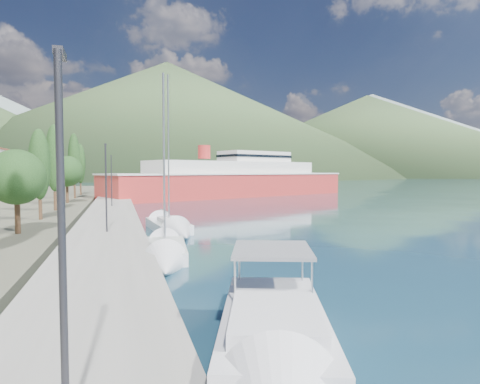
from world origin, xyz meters
name	(u,v)px	position (x,y,z in m)	size (l,w,h in m)	color
ground	(145,186)	(0.00, 120.00, 0.00)	(1400.00, 1400.00, 0.00)	#183A4C
quay	(110,220)	(-9.00, 26.00, 0.40)	(5.00, 88.00, 0.80)	gray
hills_far	(214,126)	(138.59, 618.73, 77.39)	(1480.00, 900.00, 180.00)	gray
hills_near	(230,126)	(98.04, 372.50, 49.18)	(1010.00, 520.00, 115.00)	#3A532E
tree_row	(51,164)	(-14.80, 32.32, 5.66)	(4.14, 65.69, 10.81)	#47301E
lamp_posts	(106,184)	(-9.00, 15.62, 4.08)	(0.15, 43.99, 6.06)	#2D2D33
motor_cruiser	(276,370)	(-4.86, -4.86, 0.56)	(5.60, 9.56, 3.40)	#0F1A34
sailboat_near	(165,258)	(-5.85, 8.52, 0.31)	(3.14, 8.12, 11.39)	silver
sailboat_mid	(175,230)	(-4.01, 18.55, 0.33)	(3.52, 9.81, 13.82)	silver
ferry	(235,180)	(13.85, 62.95, 3.12)	(51.98, 29.34, 10.25)	red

